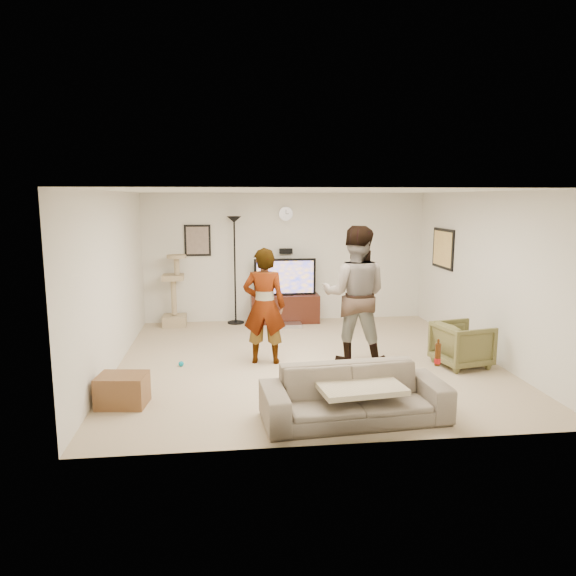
{
  "coord_description": "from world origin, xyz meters",
  "views": [
    {
      "loc": [
        -1.17,
        -7.58,
        2.41
      ],
      "look_at": [
        -0.25,
        0.2,
        1.07
      ],
      "focal_mm": 33.18,
      "sensor_mm": 36.0,
      "label": 1
    }
  ],
  "objects": [
    {
      "name": "armchair",
      "position": [
        2.19,
        -0.51,
        0.32
      ],
      "size": [
        0.83,
        0.81,
        0.64
      ],
      "primitive_type": "imported",
      "rotation": [
        0.0,
        0.0,
        1.78
      ],
      "color": "brown",
      "rests_on": "floor"
    },
    {
      "name": "floor",
      "position": [
        0.0,
        0.0,
        -0.01
      ],
      "size": [
        5.5,
        5.5,
        0.02
      ],
      "primitive_type": "cube",
      "color": "tan",
      "rests_on": "ground"
    },
    {
      "name": "tv",
      "position": [
        -0.04,
        2.5,
        0.9
      ],
      "size": [
        1.19,
        0.08,
        0.71
      ],
      "primitive_type": "cube",
      "color": "black",
      "rests_on": "tv_stand"
    },
    {
      "name": "wall_right",
      "position": [
        2.75,
        0.0,
        1.25
      ],
      "size": [
        0.04,
        5.5,
        2.5
      ],
      "primitive_type": "cube",
      "color": "white",
      "rests_on": "floor"
    },
    {
      "name": "toy_ball",
      "position": [
        -1.84,
        -0.06,
        0.04
      ],
      "size": [
        0.08,
        0.08,
        0.08
      ],
      "primitive_type": "sphere",
      "color": "#0887A3",
      "rests_on": "floor"
    },
    {
      "name": "wall_left",
      "position": [
        -2.75,
        0.0,
        1.25
      ],
      "size": [
        0.04,
        5.5,
        2.5
      ],
      "primitive_type": "cube",
      "color": "white",
      "rests_on": "floor"
    },
    {
      "name": "throw_blanket",
      "position": [
        0.24,
        -2.19,
        0.4
      ],
      "size": [
        0.98,
        0.8,
        0.06
      ],
      "primitive_type": "cube",
      "rotation": [
        0.0,
        0.0,
        0.12
      ],
      "color": "beige",
      "rests_on": "sofa"
    },
    {
      "name": "ceiling",
      "position": [
        0.0,
        0.0,
        2.51
      ],
      "size": [
        5.5,
        5.5,
        0.02
      ],
      "primitive_type": "cube",
      "color": "white",
      "rests_on": "wall_back"
    },
    {
      "name": "tv_stand",
      "position": [
        -0.04,
        2.5,
        0.27
      ],
      "size": [
        1.31,
        0.45,
        0.55
      ],
      "primitive_type": "cube",
      "color": "#33140C",
      "rests_on": "floor"
    },
    {
      "name": "picture_back",
      "position": [
        -1.7,
        2.73,
        1.6
      ],
      "size": [
        0.42,
        0.03,
        0.52
      ],
      "primitive_type": "cube",
      "color": "#77675D",
      "rests_on": "wall_back"
    },
    {
      "name": "beer_bottle",
      "position": [
        1.12,
        -2.19,
        0.71
      ],
      "size": [
        0.06,
        0.06,
        0.25
      ],
      "primitive_type": "cylinder",
      "color": "#482007",
      "rests_on": "sofa"
    },
    {
      "name": "wall_front",
      "position": [
        0.0,
        -2.75,
        1.25
      ],
      "size": [
        5.5,
        0.04,
        2.5
      ],
      "primitive_type": "cube",
      "color": "white",
      "rests_on": "floor"
    },
    {
      "name": "wall_speaker",
      "position": [
        0.0,
        2.69,
        1.38
      ],
      "size": [
        0.25,
        0.1,
        0.1
      ],
      "primitive_type": "cube",
      "color": "black",
      "rests_on": "wall_back"
    },
    {
      "name": "sofa",
      "position": [
        0.2,
        -2.19,
        0.29
      ],
      "size": [
        2.06,
        0.93,
        0.59
      ],
      "primitive_type": "imported",
      "rotation": [
        0.0,
        0.0,
        0.07
      ],
      "color": "#74695B",
      "rests_on": "floor"
    },
    {
      "name": "wall_back",
      "position": [
        0.0,
        2.75,
        1.25
      ],
      "size": [
        5.5,
        0.04,
        2.5
      ],
      "primitive_type": "cube",
      "color": "white",
      "rests_on": "floor"
    },
    {
      "name": "person_left",
      "position": [
        -0.63,
        -0.01,
        0.85
      ],
      "size": [
        0.68,
        0.5,
        1.7
      ],
      "primitive_type": "imported",
      "rotation": [
        0.0,
        0.0,
        2.98
      ],
      "color": "#9F9EA3",
      "rests_on": "floor"
    },
    {
      "name": "side_table",
      "position": [
        -2.4,
        -1.47,
        0.19
      ],
      "size": [
        0.6,
        0.48,
        0.37
      ],
      "primitive_type": "cube",
      "rotation": [
        0.0,
        0.0,
        -0.12
      ],
      "color": "brown",
      "rests_on": "floor"
    },
    {
      "name": "cat_tree",
      "position": [
        -2.16,
        2.47,
        0.69
      ],
      "size": [
        0.45,
        0.45,
        1.37
      ],
      "primitive_type": "cube",
      "rotation": [
        0.0,
        0.0,
        0.03
      ],
      "color": "tan",
      "rests_on": "floor"
    },
    {
      "name": "wall_clock",
      "position": [
        0.0,
        2.72,
        2.1
      ],
      "size": [
        0.26,
        0.04,
        0.26
      ],
      "primitive_type": "cylinder",
      "rotation": [
        1.57,
        0.0,
        0.0
      ],
      "color": "white",
      "rests_on": "wall_back"
    },
    {
      "name": "picture_right",
      "position": [
        2.73,
        1.6,
        1.5
      ],
      "size": [
        0.03,
        0.78,
        0.62
      ],
      "primitive_type": "cube",
      "color": "#EDB769",
      "rests_on": "wall_right"
    },
    {
      "name": "floor_lamp",
      "position": [
        -1.0,
        2.55,
        1.03
      ],
      "size": [
        0.32,
        0.32,
        2.06
      ],
      "primitive_type": "cylinder",
      "color": "black",
      "rests_on": "floor"
    },
    {
      "name": "person_right",
      "position": [
        0.69,
        -0.12,
        1.01
      ],
      "size": [
        1.16,
        1.01,
        2.02
      ],
      "primitive_type": "imported",
      "rotation": [
        0.0,
        0.0,
        2.85
      ],
      "color": "#385180",
      "rests_on": "floor"
    },
    {
      "name": "console_box",
      "position": [
        0.03,
        2.11,
        0.04
      ],
      "size": [
        0.4,
        0.3,
        0.07
      ],
      "primitive_type": "cube",
      "color": "silver",
      "rests_on": "floor"
    },
    {
      "name": "tv_screen",
      "position": [
        -0.04,
        2.46,
        0.9
      ],
      "size": [
        1.09,
        0.01,
        0.62
      ],
      "primitive_type": "cube",
      "color": "gold",
      "rests_on": "tv"
    }
  ]
}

